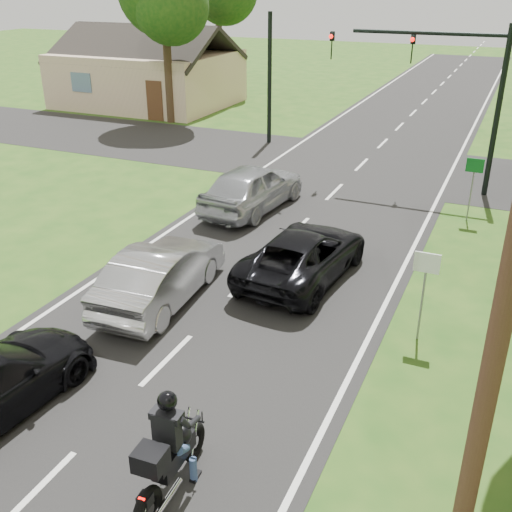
{
  "coord_description": "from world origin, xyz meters",
  "views": [
    {
      "loc": [
        6.0,
        -8.9,
        7.35
      ],
      "look_at": [
        0.74,
        3.0,
        1.3
      ],
      "focal_mm": 42.0,
      "sensor_mm": 36.0,
      "label": 1
    }
  ],
  "objects_px": {
    "traffic_signal": "(447,77)",
    "silver_sedan": "(161,274)",
    "silver_suv": "(252,187)",
    "motorcycle_rider": "(168,456)",
    "sign_white": "(425,275)",
    "sign_green": "(474,174)",
    "dark_suv": "(304,254)"
  },
  "relations": [
    {
      "from": "motorcycle_rider",
      "to": "dark_suv",
      "type": "bearing_deg",
      "value": 91.75
    },
    {
      "from": "motorcycle_rider",
      "to": "silver_sedan",
      "type": "relative_size",
      "value": 0.5
    },
    {
      "from": "motorcycle_rider",
      "to": "traffic_signal",
      "type": "height_order",
      "value": "traffic_signal"
    },
    {
      "from": "motorcycle_rider",
      "to": "sign_white",
      "type": "bearing_deg",
      "value": 62.75
    },
    {
      "from": "silver_suv",
      "to": "motorcycle_rider",
      "type": "bearing_deg",
      "value": 114.3
    },
    {
      "from": "motorcycle_rider",
      "to": "silver_suv",
      "type": "relative_size",
      "value": 0.46
    },
    {
      "from": "motorcycle_rider",
      "to": "silver_suv",
      "type": "xyz_separation_m",
      "value": [
        -4.04,
        12.11,
        0.08
      ]
    },
    {
      "from": "silver_suv",
      "to": "traffic_signal",
      "type": "relative_size",
      "value": 0.75
    },
    {
      "from": "motorcycle_rider",
      "to": "silver_sedan",
      "type": "xyz_separation_m",
      "value": [
        -3.42,
        5.25,
        -0.01
      ]
    },
    {
      "from": "sign_white",
      "to": "motorcycle_rider",
      "type": "bearing_deg",
      "value": -114.29
    },
    {
      "from": "traffic_signal",
      "to": "silver_suv",
      "type": "bearing_deg",
      "value": -137.49
    },
    {
      "from": "traffic_signal",
      "to": "silver_sedan",
      "type": "bearing_deg",
      "value": -112.07
    },
    {
      "from": "motorcycle_rider",
      "to": "traffic_signal",
      "type": "xyz_separation_m",
      "value": [
        1.37,
        17.07,
        3.39
      ]
    },
    {
      "from": "silver_suv",
      "to": "traffic_signal",
      "type": "xyz_separation_m",
      "value": [
        5.41,
        4.96,
        3.31
      ]
    },
    {
      "from": "silver_suv",
      "to": "sign_green",
      "type": "xyz_separation_m",
      "value": [
        6.97,
        1.94,
        0.77
      ]
    },
    {
      "from": "sign_white",
      "to": "sign_green",
      "type": "relative_size",
      "value": 1.0
    },
    {
      "from": "sign_green",
      "to": "motorcycle_rider",
      "type": "bearing_deg",
      "value": -101.79
    },
    {
      "from": "silver_suv",
      "to": "sign_white",
      "type": "distance_m",
      "value": 9.12
    },
    {
      "from": "traffic_signal",
      "to": "sign_green",
      "type": "bearing_deg",
      "value": -62.62
    },
    {
      "from": "silver_sedan",
      "to": "sign_green",
      "type": "relative_size",
      "value": 2.09
    },
    {
      "from": "motorcycle_rider",
      "to": "dark_suv",
      "type": "relative_size",
      "value": 0.46
    },
    {
      "from": "silver_suv",
      "to": "traffic_signal",
      "type": "distance_m",
      "value": 8.05
    },
    {
      "from": "sign_white",
      "to": "silver_suv",
      "type": "bearing_deg",
      "value": 138.19
    },
    {
      "from": "silver_sedan",
      "to": "dark_suv",
      "type": "bearing_deg",
      "value": -140.12
    },
    {
      "from": "dark_suv",
      "to": "traffic_signal",
      "type": "relative_size",
      "value": 0.75
    },
    {
      "from": "silver_suv",
      "to": "silver_sedan",
      "type": "bearing_deg",
      "value": 101.0
    },
    {
      "from": "silver_sedan",
      "to": "silver_suv",
      "type": "height_order",
      "value": "silver_suv"
    },
    {
      "from": "motorcycle_rider",
      "to": "silver_sedan",
      "type": "distance_m",
      "value": 6.26
    },
    {
      "from": "silver_sedan",
      "to": "sign_white",
      "type": "bearing_deg",
      "value": -176.51
    },
    {
      "from": "silver_sedan",
      "to": "sign_green",
      "type": "xyz_separation_m",
      "value": [
        6.35,
        8.81,
        0.85
      ]
    },
    {
      "from": "motorcycle_rider",
      "to": "sign_white",
      "type": "height_order",
      "value": "sign_white"
    },
    {
      "from": "dark_suv",
      "to": "sign_white",
      "type": "height_order",
      "value": "sign_white"
    }
  ]
}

